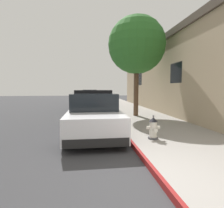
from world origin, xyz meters
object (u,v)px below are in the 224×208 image
(police_cruiser, at_px, (94,114))
(street_tree, at_px, (137,45))
(parked_car_dark_far, at_px, (90,96))
(parked_car_silver_ahead, at_px, (90,100))
(fire_hydrant, at_px, (153,128))

(police_cruiser, height_order, street_tree, street_tree)
(parked_car_dark_far, bearing_deg, police_cruiser, -89.86)
(parked_car_silver_ahead, distance_m, fire_hydrant, 10.09)
(parked_car_silver_ahead, xyz_separation_m, street_tree, (2.69, -4.98, 3.48))
(parked_car_silver_ahead, relative_size, fire_hydrant, 6.37)
(police_cruiser, bearing_deg, parked_car_dark_far, 90.14)
(fire_hydrant, bearing_deg, street_tree, 81.39)
(parked_car_silver_ahead, bearing_deg, police_cruiser, -89.30)
(parked_car_dark_far, xyz_separation_m, fire_hydrant, (1.88, -17.28, -0.25))
(street_tree, bearing_deg, fire_hydrant, -98.61)
(parked_car_silver_ahead, relative_size, parked_car_dark_far, 1.00)
(parked_car_silver_ahead, relative_size, street_tree, 0.84)
(fire_hydrant, xyz_separation_m, street_tree, (0.74, 4.92, 3.73))
(fire_hydrant, relative_size, street_tree, 0.13)
(police_cruiser, distance_m, parked_car_dark_far, 15.65)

